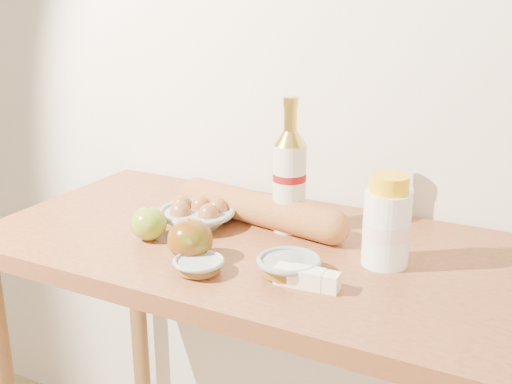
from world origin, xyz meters
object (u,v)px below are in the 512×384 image
cream_bottle (387,224)px  egg_bowl (197,215)px  bourbon_bottle (289,178)px  table (262,295)px  baguette (260,209)px

cream_bottle → egg_bowl: cream_bottle is taller
bourbon_bottle → table: bearing=-79.3°
cream_bottle → egg_bowl: (-0.43, 0.00, -0.06)m
bourbon_bottle → cream_bottle: bourbon_bottle is taller
egg_bowl → cream_bottle: bearing=-0.5°
egg_bowl → baguette: bearing=29.7°
table → baguette: bearing=120.8°
table → bourbon_bottle: bearing=79.1°
table → baguette: (-0.05, 0.09, 0.16)m
table → cream_bottle: cream_bottle is taller
table → egg_bowl: size_ratio=5.61×
egg_bowl → table: bearing=-6.0°
table → egg_bowl: egg_bowl is taller
egg_bowl → baguette: baguette is taller
bourbon_bottle → cream_bottle: 0.25m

